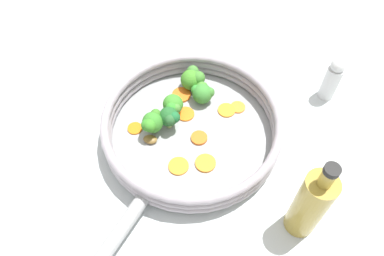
{
  "coord_description": "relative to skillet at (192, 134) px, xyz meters",
  "views": [
    {
      "loc": [
        -0.29,
        -0.31,
        0.64
      ],
      "look_at": [
        0.0,
        0.0,
        0.03
      ],
      "focal_mm": 35.0,
      "sensor_mm": 36.0,
      "label": 1
    }
  ],
  "objects": [
    {
      "name": "carrot_slice_3",
      "position": [
        -0.07,
        -0.04,
        0.01
      ],
      "size": [
        0.06,
        0.06,
        0.0
      ],
      "primitive_type": "cylinder",
      "rotation": [
        0.0,
        0.0,
        2.3
      ],
      "color": "orange",
      "rests_on": "skillet"
    },
    {
      "name": "carrot_slice_2",
      "position": [
        0.09,
        -0.01,
        0.01
      ],
      "size": [
        0.05,
        0.05,
        0.0
      ],
      "primitive_type": "cylinder",
      "rotation": [
        0.0,
        0.0,
        5.43
      ],
      "color": "orange",
      "rests_on": "skillet"
    },
    {
      "name": "skillet_handle",
      "position": [
        -0.26,
        -0.08,
        0.02
      ],
      "size": [
        0.21,
        0.09,
        0.03
      ],
      "primitive_type": "cylinder",
      "rotation": [
        1.57,
        0.0,
        5.01
      ],
      "color": "#999B9E",
      "rests_on": "skillet"
    },
    {
      "name": "oil_bottle",
      "position": [
        0.01,
        -0.27,
        0.08
      ],
      "size": [
        0.05,
        0.05,
        0.2
      ],
      "color": "olive",
      "rests_on": "ground_plane"
    },
    {
      "name": "carrot_slice_6",
      "position": [
        0.02,
        0.04,
        0.01
      ],
      "size": [
        0.04,
        0.04,
        0.0
      ],
      "primitive_type": "cylinder",
      "rotation": [
        0.0,
        0.0,
        3.15
      ],
      "color": "orange",
      "rests_on": "skillet"
    },
    {
      "name": "broccoli_floret_1",
      "position": [
        0.08,
        0.09,
        0.03
      ],
      "size": [
        0.05,
        0.05,
        0.05
      ],
      "color": "#5C8F4B",
      "rests_on": "skillet"
    },
    {
      "name": "broccoli_floret_3",
      "position": [
        -0.02,
        0.04,
        0.04
      ],
      "size": [
        0.04,
        0.04,
        0.05
      ],
      "color": "#8EAA5C",
      "rests_on": "skillet"
    },
    {
      "name": "skillet_rivet_right",
      "position": [
        -0.14,
        -0.09,
        0.01
      ],
      "size": [
        0.01,
        0.01,
        0.01
      ],
      "primitive_type": "sphere",
      "color": "#989B97",
      "rests_on": "skillet"
    },
    {
      "name": "carrot_slice_5",
      "position": [
        -0.08,
        0.09,
        0.01
      ],
      "size": [
        0.04,
        0.04,
        0.0
      ],
      "primitive_type": "cylinder",
      "rotation": [
        0.0,
        0.0,
        0.31
      ],
      "color": "orange",
      "rests_on": "skillet"
    },
    {
      "name": "carrot_slice_1",
      "position": [
        0.0,
        -0.02,
        0.01
      ],
      "size": [
        0.05,
        0.05,
        0.01
      ],
      "primitive_type": "cylinder",
      "rotation": [
        0.0,
        0.0,
        0.71
      ],
      "color": "orange",
      "rests_on": "skillet"
    },
    {
      "name": "ground_plane",
      "position": [
        0.0,
        0.0,
        -0.01
      ],
      "size": [
        4.0,
        4.0,
        0.0
      ],
      "primitive_type": "plane",
      "color": "#B4BDC1"
    },
    {
      "name": "broccoli_floret_4",
      "position": [
        0.07,
        0.05,
        0.03
      ],
      "size": [
        0.04,
        0.05,
        0.05
      ],
      "color": "#779D4D",
      "rests_on": "skillet"
    },
    {
      "name": "carrot_slice_7",
      "position": [
        -0.03,
        -0.07,
        0.01
      ],
      "size": [
        0.05,
        0.05,
        0.0
      ],
      "primitive_type": "cylinder",
      "rotation": [
        0.0,
        0.0,
        2.79
      ],
      "color": "orange",
      "rests_on": "skillet"
    },
    {
      "name": "carrot_slice_4",
      "position": [
        0.11,
        -0.02,
        0.01
      ],
      "size": [
        0.04,
        0.04,
        0.0
      ],
      "primitive_type": "cylinder",
      "rotation": [
        0.0,
        0.0,
        2.67
      ],
      "color": "orange",
      "rests_on": "skillet"
    },
    {
      "name": "skillet_rim_wall",
      "position": [
        0.0,
        0.0,
        0.03
      ],
      "size": [
        0.36,
        0.36,
        0.05
      ],
      "color": "#968F99",
      "rests_on": "skillet"
    },
    {
      "name": "carrot_slice_0",
      "position": [
        0.05,
        0.09,
        0.01
      ],
      "size": [
        0.05,
        0.05,
        0.01
      ],
      "primitive_type": "cylinder",
      "rotation": [
        0.0,
        0.0,
        4.55
      ],
      "color": "orange",
      "rests_on": "skillet"
    },
    {
      "name": "skillet_rivet_left",
      "position": [
        -0.16,
        -0.0,
        0.01
      ],
      "size": [
        0.01,
        0.01,
        0.01
      ],
      "primitive_type": "sphere",
      "color": "#90989C",
      "rests_on": "skillet"
    },
    {
      "name": "broccoli_floret_0",
      "position": [
        -0.06,
        0.05,
        0.04
      ],
      "size": [
        0.05,
        0.04,
        0.05
      ],
      "color": "#618753",
      "rests_on": "skillet"
    },
    {
      "name": "skillet",
      "position": [
        0.0,
        0.0,
        0.0
      ],
      "size": [
        0.34,
        0.34,
        0.01
      ],
      "primitive_type": "cylinder",
      "color": "#939699",
      "rests_on": "ground_plane"
    },
    {
      "name": "salt_shaker",
      "position": [
        0.29,
        -0.12,
        0.05
      ],
      "size": [
        0.03,
        0.03,
        0.11
      ],
      "color": "silver",
      "rests_on": "ground_plane"
    },
    {
      "name": "broccoli_floret_2",
      "position": [
        0.0,
        0.06,
        0.04
      ],
      "size": [
        0.04,
        0.05,
        0.05
      ],
      "color": "#7AB266",
      "rests_on": "skillet"
    },
    {
      "name": "mushroom_piece_0",
      "position": [
        -0.08,
        0.04,
        0.01
      ],
      "size": [
        0.03,
        0.04,
        0.01
      ],
      "primitive_type": "ellipsoid",
      "rotation": [
        0.0,
        0.0,
        5.33
      ],
      "color": "brown",
      "rests_on": "skillet"
    }
  ]
}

